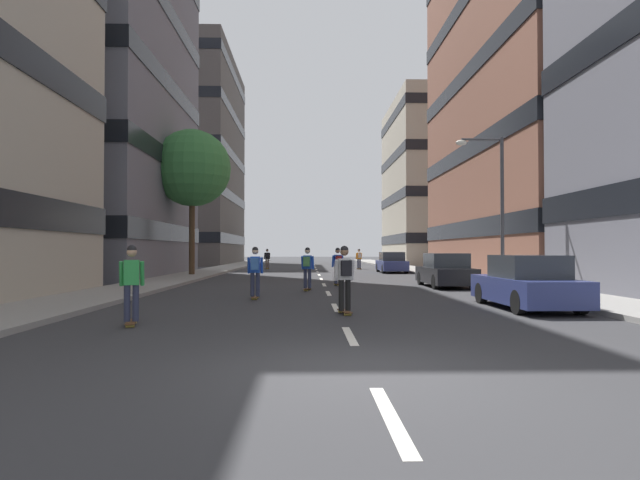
{
  "coord_description": "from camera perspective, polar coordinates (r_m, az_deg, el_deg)",
  "views": [
    {
      "loc": [
        -0.84,
        -7.25,
        1.66
      ],
      "look_at": [
        0.0,
        25.65,
        2.29
      ],
      "focal_mm": 29.62,
      "sensor_mm": 36.0,
      "label": 1
    }
  ],
  "objects": [
    {
      "name": "ground_plane",
      "position": [
        38.27,
        -0.2,
        -3.58
      ],
      "size": [
        185.83,
        185.83,
        0.0
      ],
      "primitive_type": "plane",
      "color": "#333335"
    },
    {
      "name": "sidewalk_left",
      "position": [
        42.74,
        -11.2,
        -3.21
      ],
      "size": [
        2.87,
        85.17,
        0.14
      ],
      "primitive_type": "cube",
      "color": "gray",
      "rests_on": "ground_plane"
    },
    {
      "name": "sidewalk_right",
      "position": [
        43.05,
        10.48,
        -3.2
      ],
      "size": [
        2.87,
        85.17,
        0.14
      ],
      "primitive_type": "cube",
      "color": "gray",
      "rests_on": "ground_plane"
    },
    {
      "name": "lane_markings",
      "position": [
        40.3,
        -0.27,
        -3.45
      ],
      "size": [
        0.16,
        72.2,
        0.01
      ],
      "color": "silver",
      "rests_on": "ground_plane"
    },
    {
      "name": "building_left_mid",
      "position": [
        39.78,
        -25.02,
        20.64
      ],
      "size": [
        12.59,
        16.69,
        32.48
      ],
      "color": "slate",
      "rests_on": "ground_plane"
    },
    {
      "name": "building_left_far",
      "position": [
        65.75,
        -14.68,
        8.27
      ],
      "size": [
        12.59,
        20.62,
        24.45
      ],
      "color": "#4C4744",
      "rests_on": "ground_plane"
    },
    {
      "name": "building_right_mid",
      "position": [
        40.93,
        24.43,
        21.99
      ],
      "size": [
        12.59,
        21.48,
        35.11
      ],
      "color": "brown",
      "rests_on": "ground_plane"
    },
    {
      "name": "building_right_far",
      "position": [
        65.8,
        13.21,
        6.07
      ],
      "size": [
        12.59,
        17.77,
        19.48
      ],
      "color": "#B2A893",
      "rests_on": "ground_plane"
    },
    {
      "name": "parked_car_near",
      "position": [
        39.16,
        7.74,
        -2.49
      ],
      "size": [
        1.82,
        4.4,
        1.52
      ],
      "color": "navy",
      "rests_on": "ground_plane"
    },
    {
      "name": "parked_car_mid",
      "position": [
        24.43,
        13.41,
        -3.33
      ],
      "size": [
        1.82,
        4.4,
        1.52
      ],
      "color": "black",
      "rests_on": "ground_plane"
    },
    {
      "name": "parked_car_far",
      "position": [
        16.14,
        21.43,
        -4.44
      ],
      "size": [
        1.82,
        4.4,
        1.52
      ],
      "color": "navy",
      "rests_on": "ground_plane"
    },
    {
      "name": "street_tree_near",
      "position": [
        34.5,
        -13.64,
        7.53
      ],
      "size": [
        4.85,
        4.85,
        9.12
      ],
      "color": "#4C3823",
      "rests_on": "sidewalk_left"
    },
    {
      "name": "streetlamp_right",
      "position": [
        24.49,
        18.28,
        4.76
      ],
      "size": [
        2.13,
        0.3,
        6.5
      ],
      "color": "#3F3F44",
      "rests_on": "sidewalk_right"
    },
    {
      "name": "skater_0",
      "position": [
        24.67,
        1.94,
        -2.6
      ],
      "size": [
        0.56,
        0.92,
        1.78
      ],
      "color": "brown",
      "rests_on": "ground_plane"
    },
    {
      "name": "skater_1",
      "position": [
        18.03,
        -7.03,
        -3.15
      ],
      "size": [
        0.53,
        0.9,
        1.78
      ],
      "color": "brown",
      "rests_on": "ground_plane"
    },
    {
      "name": "skater_2",
      "position": [
        45.54,
        4.25,
        -1.91
      ],
      "size": [
        0.57,
        0.92,
        1.78
      ],
      "color": "brown",
      "rests_on": "ground_plane"
    },
    {
      "name": "skater_3",
      "position": [
        21.66,
        -1.38,
        -2.81
      ],
      "size": [
        0.56,
        0.92,
        1.78
      ],
      "color": "brown",
      "rests_on": "ground_plane"
    },
    {
      "name": "skater_4",
      "position": [
        46.76,
        -5.72,
        -1.88
      ],
      "size": [
        0.57,
        0.92,
        1.78
      ],
      "color": "brown",
      "rests_on": "ground_plane"
    },
    {
      "name": "skater_5",
      "position": [
        12.39,
        -19.69,
        -4.17
      ],
      "size": [
        0.57,
        0.92,
        1.78
      ],
      "color": "brown",
      "rests_on": "ground_plane"
    },
    {
      "name": "skater_6",
      "position": [
        13.7,
        2.69,
        -3.81
      ],
      "size": [
        0.56,
        0.92,
        1.78
      ],
      "color": "brown",
      "rests_on": "ground_plane"
    }
  ]
}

